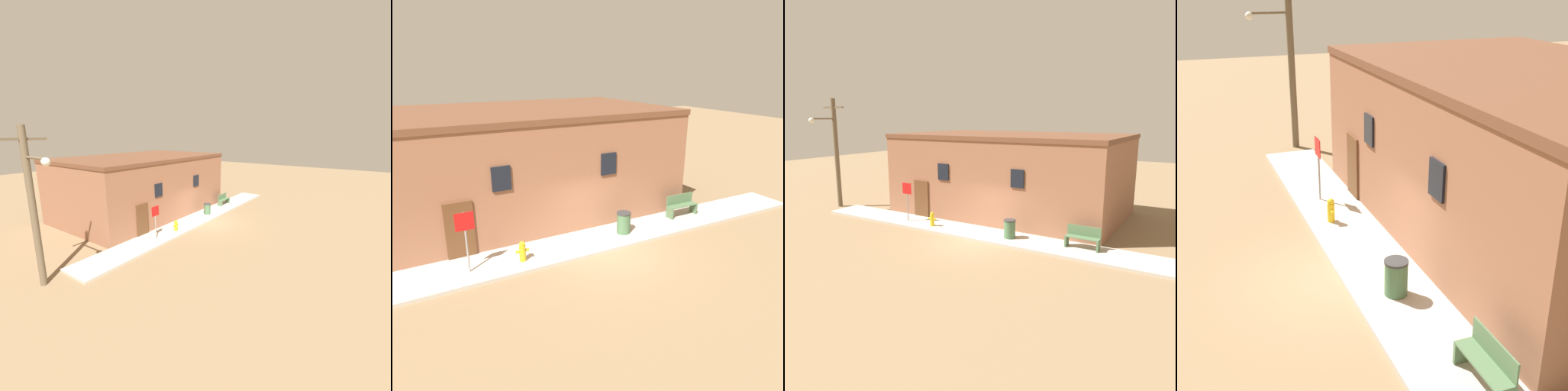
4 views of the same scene
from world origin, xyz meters
TOP-DOWN VIEW (x-y plane):
  - ground_plane at (0.00, 0.00)m, footprint 80.00×80.00m
  - sidewalk at (0.00, 1.03)m, footprint 20.84×2.05m
  - brick_building at (-1.05, 5.98)m, footprint 12.93×7.99m
  - fire_hydrant at (-3.09, 0.71)m, footprint 0.47×0.22m
  - stop_sign at (-4.91, 0.84)m, footprint 0.61×0.06m
  - bench at (4.74, 1.37)m, footprint 1.48×0.44m
  - trash_bin at (1.34, 1.00)m, footprint 0.58×0.58m
  - utility_pole at (-11.44, 1.42)m, footprint 1.80×1.90m

SIDE VIEW (x-z plane):
  - ground_plane at x=0.00m, z-range 0.00..0.00m
  - sidewalk at x=0.00m, z-range 0.00..0.12m
  - fire_hydrant at x=-3.09m, z-range 0.12..0.87m
  - trash_bin at x=1.34m, z-range 0.12..1.01m
  - bench at x=4.74m, z-range 0.11..1.08m
  - stop_sign at x=-4.91m, z-range 0.53..2.65m
  - brick_building at x=-1.05m, z-range 0.00..4.80m
  - utility_pole at x=-11.44m, z-range 0.25..7.18m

